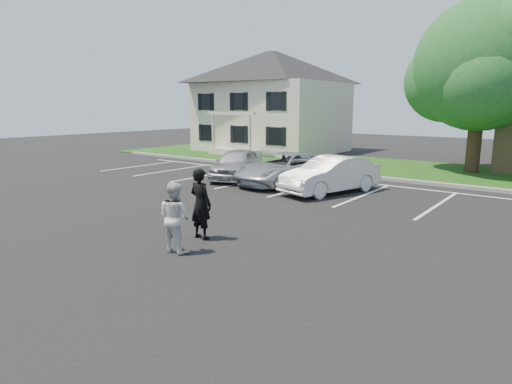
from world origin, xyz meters
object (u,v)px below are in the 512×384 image
car_silver_west (237,164)px  car_white_sedan (330,175)px  man_black_suit (201,204)px  car_silver_minivan (284,169)px  man_white_shirt (175,217)px  house (272,102)px  tree (484,68)px

car_silver_west → car_white_sedan: size_ratio=0.97×
man_black_suit → car_silver_west: size_ratio=0.44×
car_silver_west → car_silver_minivan: bearing=-17.9°
car_silver_west → car_white_sedan: 5.23m
man_white_shirt → man_black_suit: bearing=-79.8°
man_black_suit → car_silver_minivan: 8.64m
man_white_shirt → car_silver_west: (-5.67, 9.09, -0.12)m
house → tree: tree is taller
man_black_suit → man_white_shirt: size_ratio=1.11×
man_black_suit → man_white_shirt: man_black_suit is taller
tree → car_silver_minivan: 11.67m
house → man_black_suit: bearing=-59.2°
tree → car_silver_minivan: bearing=-125.2°
man_white_shirt → car_white_sedan: size_ratio=0.38×
car_silver_west → car_white_sedan: bearing=-25.8°
tree → car_silver_west: 13.36m
car_silver_west → man_white_shirt: bearing=-80.1°
tree → man_black_suit: tree is taller
man_black_suit → man_white_shirt: 1.15m
car_white_sedan → car_silver_west: bearing=-167.3°
man_black_suit → house: bearing=-57.6°
house → car_white_sedan: size_ratio=2.31×
man_black_suit → car_silver_minivan: bearing=-69.4°
tree → car_silver_minivan: (-6.17, -8.75, -4.64)m
man_black_suit → man_white_shirt: bearing=103.7°
man_white_shirt → car_silver_minivan: size_ratio=0.34×
house → man_white_shirt: (12.12, -21.01, -2.98)m
man_black_suit → car_silver_minivan: (-2.82, 8.16, -0.24)m
house → car_silver_west: size_ratio=2.39×
tree → car_white_sedan: 10.96m
man_black_suit → car_white_sedan: bearing=-86.9°
house → car_silver_west: house is taller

